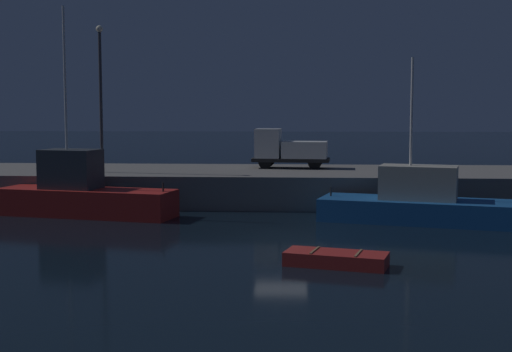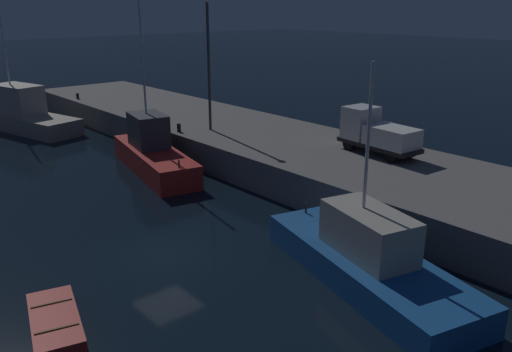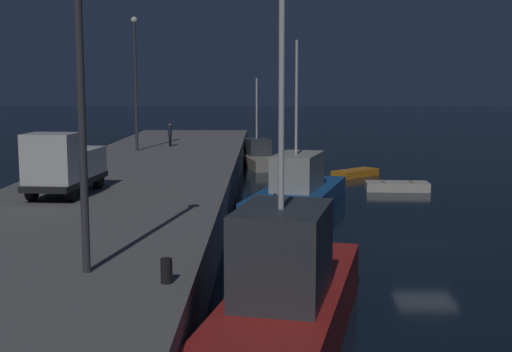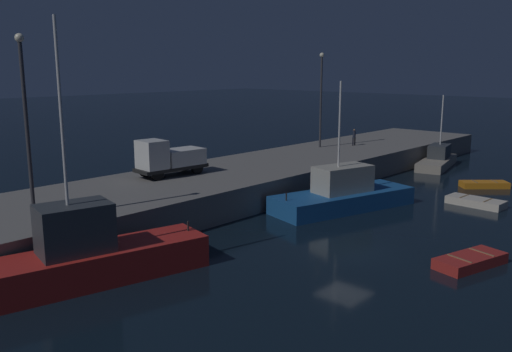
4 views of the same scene
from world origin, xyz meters
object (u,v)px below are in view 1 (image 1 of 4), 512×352
Objects in this scene: fishing_boat_blue at (83,194)px; bollard_west at (78,170)px; fishing_trawler_red at (419,203)px; lamp_post_west at (101,89)px; utility_truck at (288,149)px; dinghy_red_small at (336,259)px.

fishing_boat_blue is 19.87× the size of bollard_west.
lamp_post_west is (-19.10, 6.19, 6.38)m from fishing_trawler_red.
fishing_boat_blue is 2.20× the size of utility_truck.
lamp_post_west is at bearing 129.36° from dinghy_red_small.
fishing_trawler_red reaches higher than utility_truck.
bollard_west is (-1.18, 2.91, 1.08)m from fishing_boat_blue.
fishing_boat_blue is at bearing 176.50° from fishing_trawler_red.
utility_truck is at bearing 37.72° from fishing_boat_blue.
lamp_post_west is at bearing 66.65° from bollard_west.
fishing_trawler_red is at bearing -17.97° from lamp_post_west.
fishing_trawler_red is 12.66m from utility_truck.
fishing_trawler_red is 18.87m from fishing_boat_blue.
utility_truck is 14.16m from bollard_west.
dinghy_red_small is at bearing -50.64° from lamp_post_west.
fishing_trawler_red is 0.94× the size of fishing_boat_blue.
lamp_post_west is 13.12m from utility_truck.
dinghy_red_small is 0.45× the size of lamp_post_west.
lamp_post_west reaches higher than utility_truck.
utility_truck is at bearing 95.97° from dinghy_red_small.
utility_truck is at bearing 125.64° from fishing_trawler_red.
fishing_boat_blue is (-18.84, 1.15, 0.26)m from fishing_trawler_red.
bollard_west is at bearing 134.95° from dinghy_red_small.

